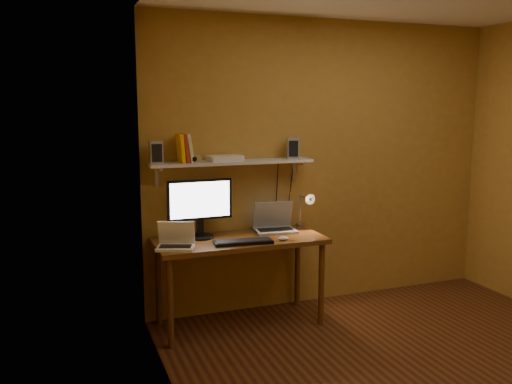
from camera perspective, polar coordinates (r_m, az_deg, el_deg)
name	(u,v)px	position (r m, az deg, el deg)	size (l,w,h in m)	color
room	(440,189)	(3.73, 18.83, 0.33)	(3.44, 3.24, 2.64)	#563416
desk	(240,248)	(4.51, -1.72, -5.94)	(1.40, 0.60, 0.75)	brown
wall_shelf	(232,163)	(4.56, -2.55, 3.11)	(1.40, 0.25, 0.21)	silver
monitor	(200,205)	(4.47, -5.93, -1.40)	(0.54, 0.23, 0.49)	black
laptop	(274,223)	(4.73, 1.93, -3.30)	(0.37, 0.29, 0.26)	gray
netbook	(176,241)	(4.22, -8.43, -5.10)	(0.33, 0.29, 0.21)	white
keyboard	(243,242)	(4.32, -1.37, -5.27)	(0.47, 0.16, 0.02)	black
mouse	(283,238)	(4.42, 2.91, -4.89)	(0.09, 0.06, 0.03)	white
desk_lamp	(306,206)	(4.80, 5.25, -1.44)	(0.09, 0.23, 0.38)	silver
speaker_left	(156,152)	(4.38, -10.50, 4.11)	(0.10, 0.10, 0.18)	gray
speaker_right	(293,148)	(4.76, 3.89, 4.62)	(0.10, 0.10, 0.18)	gray
books	(184,148)	(4.45, -7.54, 4.59)	(0.13, 0.16, 0.23)	#F7A803
shelf_camera	(195,159)	(4.42, -6.45, 3.48)	(0.11, 0.07, 0.06)	silver
router	(225,158)	(4.55, -3.30, 3.58)	(0.28, 0.19, 0.05)	white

